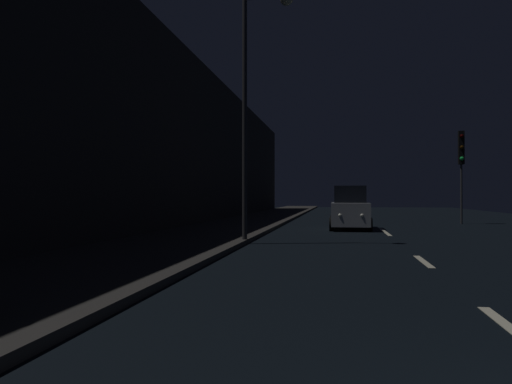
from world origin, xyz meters
TOP-DOWN VIEW (x-y plane):
  - ground at (0.00, 24.50)m, footprint 26.77×84.00m
  - sidewalk_left at (-7.18, 24.50)m, footprint 4.40×84.00m
  - building_facade_left at (-9.78, 21.00)m, footprint 0.80×63.00m
  - lane_centerline at (0.00, 19.27)m, footprint 0.16×34.26m
  - traffic_light_far_right at (4.88, 25.71)m, footprint 0.32×0.47m
  - streetlamp_overhead at (-4.67, 12.45)m, footprint 1.70×0.44m
  - car_approaching_headlights at (-1.48, 20.24)m, footprint 1.89×4.10m

SIDE VIEW (x-z plane):
  - ground at x=0.00m, z-range -0.02..0.00m
  - lane_centerline at x=0.00m, z-range 0.00..0.01m
  - sidewalk_left at x=-7.18m, z-range 0.00..0.15m
  - car_approaching_headlights at x=-1.48m, z-range -0.09..1.98m
  - traffic_light_far_right at x=4.88m, z-range 1.23..6.52m
  - building_facade_left at x=-9.78m, z-range 0.00..8.96m
  - streetlamp_overhead at x=-4.67m, z-range 1.24..9.51m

